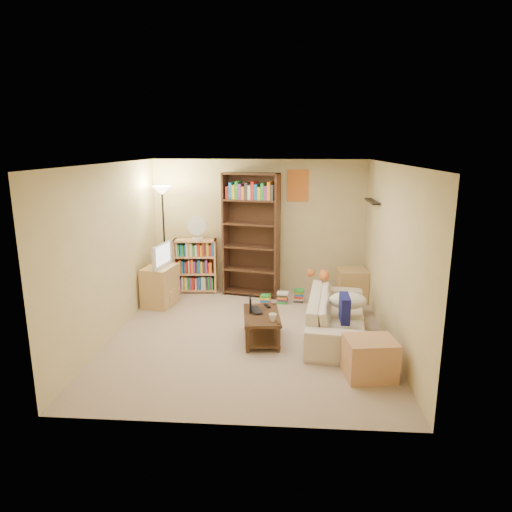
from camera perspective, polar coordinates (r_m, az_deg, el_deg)
name	(u,v)px	position (r m, az deg, el deg)	size (l,w,h in m)	color
room	(249,227)	(6.41, -0.89, 3.62)	(4.50, 4.54, 2.52)	tan
sofa	(337,315)	(6.89, 10.06, -7.29)	(1.04, 2.16, 0.61)	beige
navy_pillow	(345,308)	(6.37, 11.01, -6.42)	(0.40, 0.12, 0.36)	navy
cream_blanket	(348,301)	(6.86, 11.40, -5.50)	(0.56, 0.40, 0.24)	silver
tabby_cat	(322,275)	(7.53, 8.22, -2.31)	(0.48, 0.21, 0.16)	#D1672C
coffee_table	(262,324)	(6.60, 0.69, -8.45)	(0.60, 0.96, 0.40)	#43281A
laptop	(259,310)	(6.67, 0.41, -6.74)	(0.31, 0.39, 0.03)	black
laptop_screen	(250,303)	(6.63, -0.73, -5.89)	(0.01, 0.30, 0.20)	white
mug	(273,317)	(6.28, 2.09, -7.68)	(0.14, 0.14, 0.10)	white
tv_remote	(267,306)	(6.83, 1.41, -6.27)	(0.05, 0.16, 0.02)	black
tv_stand	(160,286)	(8.18, -11.90, -3.68)	(0.46, 0.65, 0.70)	tan
television	(159,255)	(8.03, -12.09, 0.10)	(0.22, 0.72, 0.41)	black
tall_bookshelf	(251,232)	(8.36, -0.62, 3.02)	(1.07, 0.55, 2.27)	#402418
short_bookshelf	(196,266)	(8.77, -7.56, -1.22)	(0.82, 0.38, 1.02)	tan
desk_fan	(197,228)	(8.55, -7.40, 3.52)	(0.36, 0.20, 0.46)	silver
floor_lamp	(163,210)	(8.31, -11.57, 5.72)	(0.35, 0.35, 2.05)	black
side_table	(352,285)	(8.43, 11.88, -3.55)	(0.51, 0.51, 0.58)	tan
end_cabinet	(370,358)	(5.79, 14.03, -12.29)	(0.58, 0.49, 0.49)	tan
book_stacks	(284,297)	(8.19, 3.56, -5.16)	(0.80, 0.30, 0.24)	red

